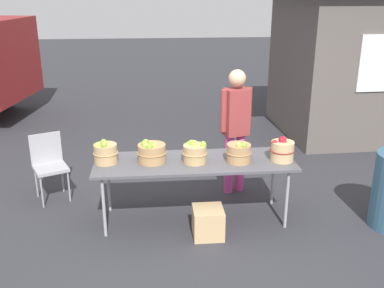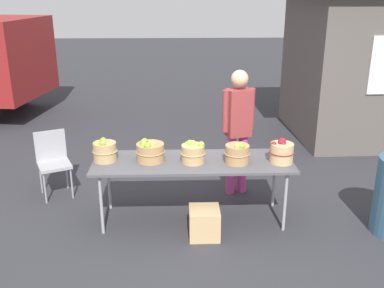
{
  "view_description": "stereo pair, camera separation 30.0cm",
  "coord_description": "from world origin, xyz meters",
  "px_view_note": "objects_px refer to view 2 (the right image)",
  "views": [
    {
      "loc": [
        -0.47,
        -4.72,
        2.65
      ],
      "look_at": [
        0.0,
        0.3,
        0.85
      ],
      "focal_mm": 41.45,
      "sensor_mm": 36.0,
      "label": 1
    },
    {
      "loc": [
        -0.17,
        -4.74,
        2.65
      ],
      "look_at": [
        0.0,
        0.3,
        0.85
      ],
      "focal_mm": 41.45,
      "sensor_mm": 36.0,
      "label": 2
    }
  ],
  "objects_px": {
    "apple_basket_green_3": "(237,153)",
    "produce_crate": "(204,223)",
    "apple_basket_green_1": "(150,151)",
    "apple_basket_green_2": "(193,153)",
    "vendor_adult": "(238,123)",
    "apple_basket_green_0": "(105,150)",
    "folding_chair": "(53,158)",
    "apple_basket_red_0": "(282,152)",
    "market_table": "(193,164)"
  },
  "relations": [
    {
      "from": "market_table",
      "to": "apple_basket_red_0",
      "type": "bearing_deg",
      "value": -4.32
    },
    {
      "from": "apple_basket_green_1",
      "to": "folding_chair",
      "type": "bearing_deg",
      "value": 150.98
    },
    {
      "from": "apple_basket_green_1",
      "to": "apple_basket_green_3",
      "type": "bearing_deg",
      "value": -5.3
    },
    {
      "from": "apple_basket_green_1",
      "to": "apple_basket_red_0",
      "type": "height_order",
      "value": "apple_basket_red_0"
    },
    {
      "from": "market_table",
      "to": "apple_basket_green_1",
      "type": "distance_m",
      "value": 0.52
    },
    {
      "from": "apple_basket_green_0",
      "to": "apple_basket_green_2",
      "type": "height_order",
      "value": "apple_basket_green_0"
    },
    {
      "from": "apple_basket_green_2",
      "to": "apple_basket_green_1",
      "type": "bearing_deg",
      "value": 173.65
    },
    {
      "from": "apple_basket_red_0",
      "to": "vendor_adult",
      "type": "xyz_separation_m",
      "value": [
        -0.39,
        0.79,
        0.11
      ]
    },
    {
      "from": "apple_basket_green_0",
      "to": "apple_basket_red_0",
      "type": "distance_m",
      "value": 2.02
    },
    {
      "from": "folding_chair",
      "to": "apple_basket_red_0",
      "type": "bearing_deg",
      "value": -40.58
    },
    {
      "from": "apple_basket_green_0",
      "to": "folding_chair",
      "type": "bearing_deg",
      "value": 138.74
    },
    {
      "from": "apple_basket_red_0",
      "to": "folding_chair",
      "type": "relative_size",
      "value": 0.33
    },
    {
      "from": "apple_basket_red_0",
      "to": "folding_chair",
      "type": "height_order",
      "value": "apple_basket_red_0"
    },
    {
      "from": "apple_basket_green_0",
      "to": "vendor_adult",
      "type": "distance_m",
      "value": 1.76
    },
    {
      "from": "apple_basket_green_3",
      "to": "vendor_adult",
      "type": "xyz_separation_m",
      "value": [
        0.11,
        0.8,
        0.12
      ]
    },
    {
      "from": "apple_basket_green_2",
      "to": "apple_basket_green_3",
      "type": "distance_m",
      "value": 0.5
    },
    {
      "from": "apple_basket_green_0",
      "to": "apple_basket_green_2",
      "type": "bearing_deg",
      "value": -4.63
    },
    {
      "from": "market_table",
      "to": "vendor_adult",
      "type": "relative_size",
      "value": 1.38
    },
    {
      "from": "produce_crate",
      "to": "vendor_adult",
      "type": "bearing_deg",
      "value": 66.1
    },
    {
      "from": "market_table",
      "to": "apple_basket_green_0",
      "type": "bearing_deg",
      "value": 177.61
    },
    {
      "from": "apple_basket_green_2",
      "to": "produce_crate",
      "type": "relative_size",
      "value": 0.85
    },
    {
      "from": "apple_basket_green_0",
      "to": "apple_basket_red_0",
      "type": "height_order",
      "value": "same"
    },
    {
      "from": "market_table",
      "to": "produce_crate",
      "type": "bearing_deg",
      "value": -74.16
    },
    {
      "from": "apple_basket_green_3",
      "to": "produce_crate",
      "type": "height_order",
      "value": "apple_basket_green_3"
    },
    {
      "from": "apple_basket_green_1",
      "to": "produce_crate",
      "type": "height_order",
      "value": "apple_basket_green_1"
    },
    {
      "from": "market_table",
      "to": "apple_basket_red_0",
      "type": "xyz_separation_m",
      "value": [
        1.01,
        -0.08,
        0.17
      ]
    },
    {
      "from": "apple_basket_green_2",
      "to": "apple_basket_red_0",
      "type": "relative_size",
      "value": 1.01
    },
    {
      "from": "apple_basket_green_2",
      "to": "produce_crate",
      "type": "height_order",
      "value": "apple_basket_green_2"
    },
    {
      "from": "market_table",
      "to": "folding_chair",
      "type": "xyz_separation_m",
      "value": [
        -1.82,
        0.75,
        -0.2
      ]
    },
    {
      "from": "apple_basket_green_1",
      "to": "apple_basket_green_3",
      "type": "xyz_separation_m",
      "value": [
        0.99,
        -0.09,
        -0.0
      ]
    },
    {
      "from": "apple_basket_green_0",
      "to": "apple_basket_green_3",
      "type": "xyz_separation_m",
      "value": [
        1.51,
        -0.12,
        -0.01
      ]
    },
    {
      "from": "apple_basket_green_0",
      "to": "vendor_adult",
      "type": "height_order",
      "value": "vendor_adult"
    },
    {
      "from": "apple_basket_green_1",
      "to": "folding_chair",
      "type": "relative_size",
      "value": 0.39
    },
    {
      "from": "apple_basket_green_1",
      "to": "apple_basket_red_0",
      "type": "distance_m",
      "value": 1.5
    },
    {
      "from": "apple_basket_green_0",
      "to": "apple_basket_red_0",
      "type": "relative_size",
      "value": 1.0
    },
    {
      "from": "apple_basket_green_1",
      "to": "apple_basket_red_0",
      "type": "xyz_separation_m",
      "value": [
        1.5,
        -0.09,
        0.01
      ]
    },
    {
      "from": "apple_basket_green_0",
      "to": "produce_crate",
      "type": "xyz_separation_m",
      "value": [
        1.13,
        -0.44,
        -0.71
      ]
    },
    {
      "from": "apple_basket_green_1",
      "to": "apple_basket_green_2",
      "type": "xyz_separation_m",
      "value": [
        0.49,
        -0.05,
        -0.0
      ]
    },
    {
      "from": "apple_basket_green_0",
      "to": "apple_basket_green_2",
      "type": "xyz_separation_m",
      "value": [
        1.01,
        -0.08,
        -0.01
      ]
    },
    {
      "from": "apple_basket_red_0",
      "to": "apple_basket_green_3",
      "type": "bearing_deg",
      "value": -179.85
    },
    {
      "from": "apple_basket_green_2",
      "to": "produce_crate",
      "type": "xyz_separation_m",
      "value": [
        0.12,
        -0.36,
        -0.7
      ]
    },
    {
      "from": "vendor_adult",
      "to": "apple_basket_green_0",
      "type": "bearing_deg",
      "value": 5.65
    },
    {
      "from": "vendor_adult",
      "to": "apple_basket_green_3",
      "type": "bearing_deg",
      "value": 65.17
    },
    {
      "from": "apple_basket_green_1",
      "to": "vendor_adult",
      "type": "bearing_deg",
      "value": 32.58
    },
    {
      "from": "apple_basket_green_3",
      "to": "produce_crate",
      "type": "distance_m",
      "value": 0.86
    },
    {
      "from": "folding_chair",
      "to": "apple_basket_green_2",
      "type": "bearing_deg",
      "value": -47.77
    },
    {
      "from": "apple_basket_green_2",
      "to": "vendor_adult",
      "type": "distance_m",
      "value": 0.98
    },
    {
      "from": "vendor_adult",
      "to": "folding_chair",
      "type": "distance_m",
      "value": 2.48
    },
    {
      "from": "apple_basket_green_2",
      "to": "apple_basket_green_3",
      "type": "relative_size",
      "value": 0.97
    },
    {
      "from": "apple_basket_green_1",
      "to": "produce_crate",
      "type": "xyz_separation_m",
      "value": [
        0.6,
        -0.42,
        -0.7
      ]
    }
  ]
}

